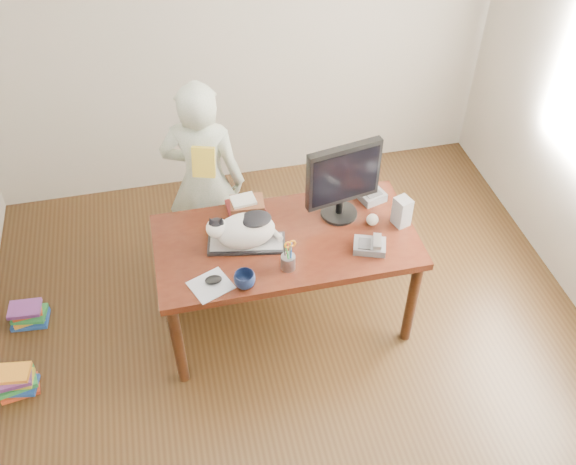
{
  "coord_description": "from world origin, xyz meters",
  "views": [
    {
      "loc": [
        -0.61,
        -2.14,
        3.48
      ],
      "look_at": [
        0.0,
        0.55,
        0.85
      ],
      "focal_mm": 40.0,
      "sensor_mm": 36.0,
      "label": 1
    }
  ],
  "objects_px": {
    "speaker": "(402,212)",
    "mouse": "(213,280)",
    "cat": "(243,229)",
    "pen_cup": "(288,261)",
    "book_pile_b": "(28,314)",
    "book_pile_a": "(17,381)",
    "coffee_mug": "(245,280)",
    "phone": "(370,245)",
    "monitor": "(343,179)",
    "book_stack": "(246,205)",
    "calculator": "(369,193)",
    "keyboard": "(247,244)",
    "desk": "(284,247)",
    "baseball": "(372,220)",
    "person": "(204,182)"
  },
  "relations": [
    {
      "from": "cat",
      "to": "speaker",
      "type": "height_order",
      "value": "cat"
    },
    {
      "from": "pen_cup",
      "to": "book_pile_b",
      "type": "distance_m",
      "value": 1.93
    },
    {
      "from": "keyboard",
      "to": "desk",
      "type": "bearing_deg",
      "value": 28.51
    },
    {
      "from": "calculator",
      "to": "cat",
      "type": "bearing_deg",
      "value": -179.12
    },
    {
      "from": "monitor",
      "to": "book_stack",
      "type": "bearing_deg",
      "value": 150.4
    },
    {
      "from": "desk",
      "to": "book_stack",
      "type": "distance_m",
      "value": 0.36
    },
    {
      "from": "monitor",
      "to": "speaker",
      "type": "bearing_deg",
      "value": -34.15
    },
    {
      "from": "desk",
      "to": "book_pile_a",
      "type": "height_order",
      "value": "desk"
    },
    {
      "from": "cat",
      "to": "mouse",
      "type": "bearing_deg",
      "value": -119.99
    },
    {
      "from": "calculator",
      "to": "book_pile_b",
      "type": "height_order",
      "value": "calculator"
    },
    {
      "from": "book_stack",
      "to": "book_pile_a",
      "type": "distance_m",
      "value": 1.79
    },
    {
      "from": "mouse",
      "to": "book_stack",
      "type": "height_order",
      "value": "book_stack"
    },
    {
      "from": "keyboard",
      "to": "speaker",
      "type": "distance_m",
      "value": 0.98
    },
    {
      "from": "desk",
      "to": "cat",
      "type": "height_order",
      "value": "cat"
    },
    {
      "from": "book_pile_a",
      "to": "monitor",
      "type": "bearing_deg",
      "value": 8.74
    },
    {
      "from": "phone",
      "to": "book_stack",
      "type": "relative_size",
      "value": 0.92
    },
    {
      "from": "mouse",
      "to": "book_pile_a",
      "type": "height_order",
      "value": "mouse"
    },
    {
      "from": "speaker",
      "to": "book_pile_a",
      "type": "bearing_deg",
      "value": 165.59
    },
    {
      "from": "person",
      "to": "speaker",
      "type": "bearing_deg",
      "value": 166.99
    },
    {
      "from": "cat",
      "to": "phone",
      "type": "height_order",
      "value": "cat"
    },
    {
      "from": "monitor",
      "to": "baseball",
      "type": "height_order",
      "value": "monitor"
    },
    {
      "from": "keyboard",
      "to": "monitor",
      "type": "relative_size",
      "value": 0.91
    },
    {
      "from": "monitor",
      "to": "book_stack",
      "type": "distance_m",
      "value": 0.66
    },
    {
      "from": "desk",
      "to": "book_pile_b",
      "type": "bearing_deg",
      "value": 171.03
    },
    {
      "from": "book_pile_a",
      "to": "book_pile_b",
      "type": "relative_size",
      "value": 1.05
    },
    {
      "from": "coffee_mug",
      "to": "speaker",
      "type": "xyz_separation_m",
      "value": [
        1.04,
        0.3,
        0.05
      ]
    },
    {
      "from": "book_stack",
      "to": "book_pile_b",
      "type": "height_order",
      "value": "book_stack"
    },
    {
      "from": "calculator",
      "to": "book_pile_a",
      "type": "distance_m",
      "value": 2.51
    },
    {
      "from": "mouse",
      "to": "desk",
      "type": "bearing_deg",
      "value": 12.28
    },
    {
      "from": "coffee_mug",
      "to": "phone",
      "type": "height_order",
      "value": "coffee_mug"
    },
    {
      "from": "book_stack",
      "to": "pen_cup",
      "type": "bearing_deg",
      "value": -74.53
    },
    {
      "from": "pen_cup",
      "to": "cat",
      "type": "bearing_deg",
      "value": 132.62
    },
    {
      "from": "monitor",
      "to": "speaker",
      "type": "relative_size",
      "value": 2.74
    },
    {
      "from": "mouse",
      "to": "book_pile_b",
      "type": "height_order",
      "value": "mouse"
    },
    {
      "from": "desk",
      "to": "keyboard",
      "type": "distance_m",
      "value": 0.3
    },
    {
      "from": "book_stack",
      "to": "person",
      "type": "xyz_separation_m",
      "value": [
        -0.23,
        0.33,
        -0.03
      ]
    },
    {
      "from": "coffee_mug",
      "to": "book_pile_a",
      "type": "bearing_deg",
      "value": 175.2
    },
    {
      "from": "keyboard",
      "to": "coffee_mug",
      "type": "bearing_deg",
      "value": -90.97
    },
    {
      "from": "monitor",
      "to": "baseball",
      "type": "distance_m",
      "value": 0.34
    },
    {
      "from": "pen_cup",
      "to": "book_pile_b",
      "type": "xyz_separation_m",
      "value": [
        -1.68,
        0.59,
        -0.74
      ]
    },
    {
      "from": "calculator",
      "to": "mouse",
      "type": "bearing_deg",
      "value": -170.59
    },
    {
      "from": "monitor",
      "to": "phone",
      "type": "relative_size",
      "value": 2.39
    },
    {
      "from": "desk",
      "to": "calculator",
      "type": "relative_size",
      "value": 6.65
    },
    {
      "from": "coffee_mug",
      "to": "baseball",
      "type": "bearing_deg",
      "value": 20.99
    },
    {
      "from": "book_stack",
      "to": "desk",
      "type": "bearing_deg",
      "value": -51.25
    },
    {
      "from": "speaker",
      "to": "mouse",
      "type": "bearing_deg",
      "value": 172.56
    },
    {
      "from": "desk",
      "to": "person",
      "type": "height_order",
      "value": "person"
    },
    {
      "from": "pen_cup",
      "to": "coffee_mug",
      "type": "relative_size",
      "value": 1.76
    },
    {
      "from": "coffee_mug",
      "to": "phone",
      "type": "bearing_deg",
      "value": 9.07
    },
    {
      "from": "baseball",
      "to": "book_pile_b",
      "type": "bearing_deg",
      "value": 171.5
    }
  ]
}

